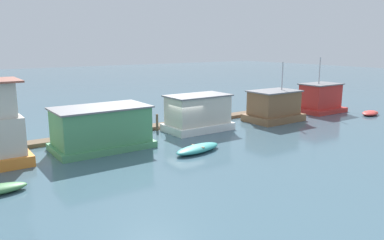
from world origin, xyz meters
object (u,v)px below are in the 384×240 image
at_px(houseboat_green, 101,128).
at_px(mooring_post_far_right, 144,122).
at_px(houseboat_red, 320,99).
at_px(mooring_post_near_right, 157,122).
at_px(houseboat_white, 198,113).
at_px(houseboat_brown, 274,107).
at_px(dinghy_red, 370,113).
at_px(dinghy_teal, 198,149).
at_px(mooring_post_centre, 204,115).

height_order(houseboat_green, mooring_post_far_right, houseboat_green).
bearing_deg(houseboat_red, houseboat_green, -179.17).
relative_size(houseboat_red, mooring_post_near_right, 4.11).
bearing_deg(mooring_post_far_right, houseboat_white, -23.11).
bearing_deg(houseboat_white, houseboat_red, -1.46).
bearing_deg(houseboat_brown, mooring_post_near_right, 166.22).
distance_m(houseboat_red, dinghy_red, 5.45).
height_order(dinghy_teal, mooring_post_near_right, mooring_post_near_right).
distance_m(houseboat_green, dinghy_red, 29.39).
height_order(dinghy_red, mooring_post_near_right, mooring_post_near_right).
height_order(houseboat_white, dinghy_teal, houseboat_white).
distance_m(houseboat_brown, mooring_post_near_right, 12.18).
xyz_separation_m(houseboat_white, mooring_post_far_right, (-4.44, 1.90, -0.56)).
relative_size(houseboat_white, houseboat_brown, 1.00).
height_order(dinghy_teal, mooring_post_centre, mooring_post_centre).
distance_m(houseboat_green, mooring_post_far_right, 5.64).
height_order(houseboat_brown, dinghy_red, houseboat_brown).
bearing_deg(houseboat_white, mooring_post_near_right, 148.81).
height_order(houseboat_white, mooring_post_far_right, houseboat_white).
height_order(houseboat_red, dinghy_red, houseboat_red).
distance_m(dinghy_teal, dinghy_red, 23.82).
relative_size(houseboat_brown, dinghy_red, 1.88).
bearing_deg(mooring_post_centre, mooring_post_near_right, 180.00).
distance_m(houseboat_green, mooring_post_centre, 11.82).
distance_m(houseboat_brown, mooring_post_far_right, 13.45).
xyz_separation_m(houseboat_brown, mooring_post_centre, (-6.55, 2.90, -0.56)).
xyz_separation_m(houseboat_brown, mooring_post_near_right, (-11.81, 2.90, -0.68)).
height_order(houseboat_brown, mooring_post_far_right, houseboat_brown).
bearing_deg(dinghy_teal, houseboat_red, 14.05).
relative_size(houseboat_white, houseboat_red, 0.95).
distance_m(houseboat_white, mooring_post_centre, 2.93).
distance_m(houseboat_white, dinghy_teal, 7.10).
bearing_deg(dinghy_teal, mooring_post_centre, 50.60).
xyz_separation_m(dinghy_teal, mooring_post_centre, (6.21, 7.56, 0.62)).
xyz_separation_m(houseboat_red, mooring_post_far_right, (-21.28, 2.33, -0.52)).
bearing_deg(houseboat_brown, houseboat_white, 173.42).
bearing_deg(houseboat_white, mooring_post_centre, 41.68).
bearing_deg(mooring_post_centre, houseboat_green, -166.75).
distance_m(houseboat_brown, mooring_post_centre, 7.18).
xyz_separation_m(houseboat_green, mooring_post_centre, (11.49, 2.71, -0.66)).
relative_size(houseboat_green, dinghy_red, 2.26).
xyz_separation_m(mooring_post_near_right, mooring_post_far_right, (-1.31, 0.00, 0.23)).
height_order(houseboat_brown, houseboat_red, houseboat_red).
relative_size(houseboat_red, dinghy_teal, 1.47).
distance_m(houseboat_brown, dinghy_teal, 13.64).
bearing_deg(dinghy_teal, mooring_post_near_right, 82.86).
bearing_deg(dinghy_teal, houseboat_green, 137.38).
relative_size(houseboat_red, mooring_post_centre, 3.54).
height_order(mooring_post_near_right, mooring_post_centre, mooring_post_centre).
bearing_deg(houseboat_white, mooring_post_far_right, 156.89).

